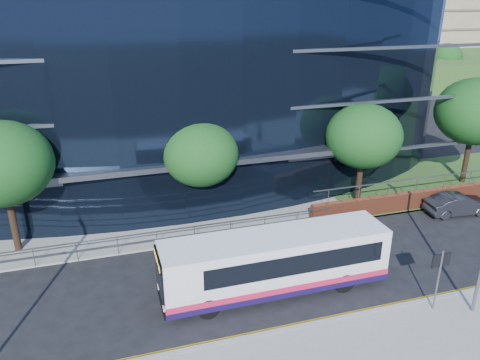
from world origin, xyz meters
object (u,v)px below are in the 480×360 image
object	(u,v)px
tree_far_a	(2,164)
tree_far_d	(475,112)
tree_far_b	(201,154)
tree_dist_f	(446,56)
tree_dist_e	(354,60)
parked_car	(458,204)
street_sign	(440,268)
tree_far_c	(364,136)
city_bus	(277,261)

from	to	relation	value
tree_far_a	tree_far_d	xyz separation A→B (m)	(29.00, 1.00, 0.33)
tree_far_b	tree_far_d	size ratio (longest dim) A/B	0.81
tree_dist_f	tree_dist_e	bearing A→B (deg)	-172.87
tree_far_b	tree_dist_f	xyz separation A→B (m)	(43.00, 32.50, 0.00)
tree_far_b	parked_car	xyz separation A→B (m)	(15.12, -3.55, -3.55)
street_sign	tree_far_a	world-z (taller)	tree_far_a
parked_car	tree_far_c	bearing A→B (deg)	64.18
tree_far_d	tree_dist_e	world-z (taller)	tree_far_d
parked_car	tree_far_b	bearing A→B (deg)	81.74
tree_far_b	tree_far_d	world-z (taller)	tree_far_d
tree_far_b	city_bus	distance (m)	8.32
street_sign	tree_far_b	distance (m)	13.54
city_bus	tree_far_d	bearing A→B (deg)	25.11
city_bus	tree_dist_f	bearing A→B (deg)	44.03
tree_far_a	city_bus	xyz separation A→B (m)	(11.70, -7.17, -3.39)
tree_far_a	tree_dist_e	world-z (taller)	tree_far_a
street_sign	tree_far_b	size ratio (longest dim) A/B	0.46
tree_far_a	street_sign	bearing A→B (deg)	-31.17
tree_dist_f	parked_car	distance (m)	45.71
tree_far_c	tree_dist_e	xyz separation A→B (m)	(17.00, 31.00, 0.00)
tree_far_b	parked_car	distance (m)	15.93
tree_dist_e	parked_car	size ratio (longest dim) A/B	1.63
tree_far_a	tree_far_c	xyz separation A→B (m)	(20.00, 0.00, -0.33)
tree_far_b	tree_far_c	world-z (taller)	tree_far_c
parked_car	tree_far_a	bearing A→B (deg)	88.03
city_bus	parked_car	world-z (taller)	city_bus
parked_car	tree_far_d	bearing A→B (deg)	-38.82
tree_far_b	tree_far_c	size ratio (longest dim) A/B	0.93
tree_far_c	city_bus	bearing A→B (deg)	-139.16
street_sign	city_bus	size ratio (longest dim) A/B	0.27
tree_far_d	city_bus	distance (m)	19.49
tree_far_a	tree_far_d	distance (m)	29.02
tree_dist_f	city_bus	world-z (taller)	tree_dist_f
tree_far_b	parked_car	size ratio (longest dim) A/B	1.51
tree_far_d	tree_far_b	bearing A→B (deg)	-178.49
street_sign	parked_car	world-z (taller)	street_sign
tree_far_c	tree_far_b	bearing A→B (deg)	177.14
tree_far_d	parked_car	world-z (taller)	tree_far_d
parked_car	city_bus	bearing A→B (deg)	112.02
tree_dist_f	tree_far_c	bearing A→B (deg)	-135.00
tree_far_d	tree_far_a	bearing A→B (deg)	-178.03
tree_far_d	tree_dist_e	size ratio (longest dim) A/B	1.14
tree_far_c	parked_car	bearing A→B (deg)	-30.76
tree_far_a	tree_dist_f	distance (m)	62.44
street_sign	tree_far_a	distance (m)	20.63
tree_far_d	tree_dist_e	distance (m)	31.06
tree_far_a	tree_far_c	world-z (taller)	tree_far_a
tree_far_b	tree_far_d	bearing A→B (deg)	1.51
tree_far_a	parked_car	size ratio (longest dim) A/B	1.75
tree_far_a	city_bus	world-z (taller)	tree_far_a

